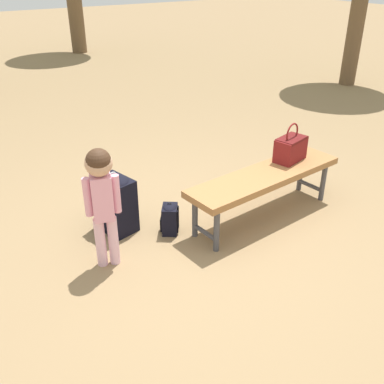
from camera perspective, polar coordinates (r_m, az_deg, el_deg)
name	(u,v)px	position (r m, az deg, el deg)	size (l,w,h in m)	color
ground_plane	(203,246)	(3.76, 1.48, -7.01)	(40.00, 40.00, 0.00)	#8C704C
park_bench	(265,179)	(4.04, 9.41, 1.69)	(1.63, 0.55, 0.45)	#9E6B3D
handbag	(291,148)	(4.27, 12.58, 5.58)	(0.36, 0.25, 0.37)	maroon
child_standing	(101,190)	(3.29, -11.58, 0.23)	(0.26, 0.20, 0.99)	#E5B2C6
backpack_large	(115,201)	(3.90, -9.85, -1.18)	(0.34, 0.38, 0.56)	black
backpack_small	(170,218)	(3.88, -2.88, -3.30)	(0.21, 0.22, 0.30)	black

